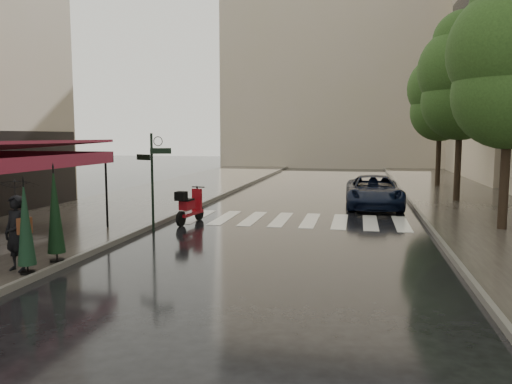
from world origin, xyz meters
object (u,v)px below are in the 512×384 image
(parasol_front, at_px, (55,210))
(parasol_back, at_px, (25,223))
(scooter, at_px, (189,207))
(parked_car, at_px, (374,192))
(pedestrian_with_umbrella, at_px, (14,196))

(parasol_front, xyz_separation_m, parasol_back, (-0.00, -1.05, -0.12))
(scooter, relative_size, parasol_front, 0.83)
(scooter, xyz_separation_m, parasol_back, (-1.11, -7.12, 0.63))
(parked_car, height_order, parasol_front, parasol_front)
(pedestrian_with_umbrella, height_order, parked_car, pedestrian_with_umbrella)
(parked_car, bearing_deg, parasol_back, -122.92)
(pedestrian_with_umbrella, distance_m, parasol_front, 1.04)
(pedestrian_with_umbrella, relative_size, parked_car, 0.50)
(pedestrian_with_umbrella, bearing_deg, parasol_back, -13.40)
(pedestrian_with_umbrella, xyz_separation_m, parasol_front, (0.35, 0.89, -0.42))
(scooter, distance_m, parasol_back, 7.24)
(parked_car, distance_m, parasol_front, 13.61)
(scooter, height_order, parasol_back, parasol_back)
(pedestrian_with_umbrella, xyz_separation_m, scooter, (1.46, 6.96, -1.17))
(scooter, relative_size, parasol_back, 0.92)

